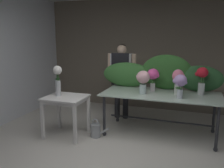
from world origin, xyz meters
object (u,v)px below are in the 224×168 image
(display_table_glass, at_px, (161,99))
(vase_rosy_snapdragons, at_px, (178,79))
(florist, at_px, (122,73))
(vase_white_roses_tall, at_px, (58,79))
(vase_lilac_freesia, at_px, (180,83))
(side_table_white, at_px, (66,102))
(vase_crimson_carnations, at_px, (202,78))
(vase_fuchsia_dahlias, at_px, (153,76))
(watering_can, at_px, (96,130))
(vase_blush_peonies, at_px, (143,80))

(display_table_glass, height_order, vase_rosy_snapdragons, vase_rosy_snapdragons)
(florist, bearing_deg, vase_white_roses_tall, -122.19)
(florist, xyz_separation_m, vase_lilac_freesia, (1.28, -0.91, 0.03))
(vase_rosy_snapdragons, bearing_deg, vase_lilac_freesia, -78.61)
(side_table_white, xyz_separation_m, vase_crimson_carnations, (2.28, 0.76, 0.43))
(vase_white_roses_tall, bearing_deg, vase_fuchsia_dahlias, 25.35)
(side_table_white, relative_size, watering_can, 2.10)
(vase_crimson_carnations, bearing_deg, vase_blush_peonies, -164.06)
(display_table_glass, height_order, watering_can, display_table_glass)
(vase_fuchsia_dahlias, bearing_deg, side_table_white, -152.45)
(side_table_white, relative_size, vase_blush_peonies, 1.77)
(vase_lilac_freesia, relative_size, watering_can, 1.15)
(vase_fuchsia_dahlias, distance_m, vase_white_roses_tall, 1.74)
(florist, distance_m, vase_lilac_freesia, 1.58)
(side_table_white, height_order, vase_rosy_snapdragons, vase_rosy_snapdragons)
(display_table_glass, xyz_separation_m, vase_fuchsia_dahlias, (-0.17, 0.12, 0.38))
(vase_rosy_snapdragons, relative_size, vase_white_roses_tall, 0.82)
(florist, height_order, vase_rosy_snapdragons, florist)
(vase_fuchsia_dahlias, bearing_deg, vase_crimson_carnations, 1.27)
(vase_rosy_snapdragons, xyz_separation_m, watering_can, (-1.36, -0.51, -0.93))
(vase_lilac_freesia, xyz_separation_m, watering_can, (-1.41, -0.25, -0.92))
(vase_blush_peonies, bearing_deg, vase_white_roses_tall, -161.44)
(vase_blush_peonies, bearing_deg, vase_fuchsia_dahlias, 62.77)
(side_table_white, distance_m, vase_lilac_freesia, 2.02)
(side_table_white, height_order, vase_crimson_carnations, vase_crimson_carnations)
(vase_rosy_snapdragons, xyz_separation_m, vase_crimson_carnations, (0.39, 0.13, 0.02))
(florist, bearing_deg, vase_fuchsia_dahlias, -34.34)
(side_table_white, relative_size, vase_lilac_freesia, 1.83)
(side_table_white, distance_m, watering_can, 0.75)
(vase_fuchsia_dahlias, xyz_separation_m, vase_white_roses_tall, (-1.57, -0.75, -0.02))
(florist, xyz_separation_m, vase_fuchsia_dahlias, (0.77, -0.53, 0.05))
(vase_lilac_freesia, height_order, vase_blush_peonies, vase_blush_peonies)
(side_table_white, bearing_deg, vase_fuchsia_dahlias, 27.55)
(florist, relative_size, vase_rosy_snapdragons, 3.61)
(vase_lilac_freesia, height_order, watering_can, vase_lilac_freesia)
(florist, relative_size, watering_can, 4.62)
(display_table_glass, height_order, vase_white_roses_tall, vase_white_roses_tall)
(display_table_glass, relative_size, vase_fuchsia_dahlias, 4.89)
(display_table_glass, distance_m, florist, 1.19)
(vase_blush_peonies, bearing_deg, vase_rosy_snapdragons, 14.00)
(florist, xyz_separation_m, vase_white_roses_tall, (-0.80, -1.27, 0.03))
(vase_blush_peonies, bearing_deg, vase_crimson_carnations, 15.94)
(vase_lilac_freesia, relative_size, vase_white_roses_tall, 0.74)
(display_table_glass, distance_m, side_table_white, 1.72)
(vase_white_roses_tall, bearing_deg, side_table_white, -0.23)
(vase_lilac_freesia, distance_m, vase_rosy_snapdragons, 0.28)
(display_table_glass, xyz_separation_m, florist, (-0.94, 0.65, 0.33))
(watering_can, bearing_deg, side_table_white, -167.59)
(vase_rosy_snapdragons, relative_size, watering_can, 1.28)
(vase_fuchsia_dahlias, height_order, vase_crimson_carnations, vase_crimson_carnations)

